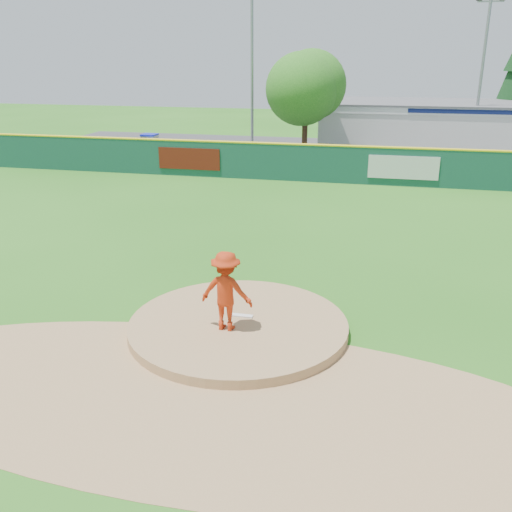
% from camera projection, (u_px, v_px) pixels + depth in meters
% --- Properties ---
extents(ground, '(120.00, 120.00, 0.00)m').
position_uv_depth(ground, '(238.00, 330.00, 14.38)').
color(ground, '#286B19').
rests_on(ground, ground).
extents(pitchers_mound, '(5.50, 5.50, 0.50)m').
position_uv_depth(pitchers_mound, '(238.00, 330.00, 14.38)').
color(pitchers_mound, '#9E774C').
rests_on(pitchers_mound, ground).
extents(pitching_rubber, '(0.60, 0.15, 0.04)m').
position_uv_depth(pitching_rubber, '(241.00, 316.00, 14.57)').
color(pitching_rubber, white).
rests_on(pitching_rubber, pitchers_mound).
extents(infield_dirt_arc, '(15.40, 15.40, 0.01)m').
position_uv_depth(infield_dirt_arc, '(201.00, 396.00, 11.63)').
color(infield_dirt_arc, '#9E774C').
rests_on(infield_dirt_arc, ground).
extents(parking_lot, '(44.00, 16.00, 0.02)m').
position_uv_depth(parking_lot, '(337.00, 155.00, 39.18)').
color(parking_lot, '#38383A').
rests_on(parking_lot, ground).
extents(pitcher, '(1.32, 0.81, 1.97)m').
position_uv_depth(pitcher, '(226.00, 291.00, 13.62)').
color(pitcher, '#B72D0F').
rests_on(pitcher, pitchers_mound).
extents(van, '(6.19, 4.52, 1.56)m').
position_uv_depth(van, '(396.00, 162.00, 32.39)').
color(van, silver).
rests_on(van, parking_lot).
extents(pool_building_grp, '(15.20, 8.20, 3.31)m').
position_uv_depth(pool_building_grp, '(426.00, 125.00, 41.95)').
color(pool_building_grp, silver).
rests_on(pool_building_grp, ground).
extents(fence_banners, '(15.35, 0.04, 1.20)m').
position_uv_depth(fence_banners, '(292.00, 163.00, 30.85)').
color(fence_banners, '#5B170D').
rests_on(fence_banners, ground).
extents(playground_slide, '(0.97, 2.74, 1.51)m').
position_uv_depth(playground_slide, '(150.00, 145.00, 38.39)').
color(playground_slide, '#1722C6').
rests_on(playground_slide, ground).
extents(outfield_fence, '(40.00, 0.14, 2.07)m').
position_uv_depth(outfield_fence, '(322.00, 162.00, 30.55)').
color(outfield_fence, '#154437').
rests_on(outfield_fence, ground).
extents(deciduous_tree, '(5.60, 5.60, 7.36)m').
position_uv_depth(deciduous_tree, '(306.00, 88.00, 36.24)').
color(deciduous_tree, '#382314').
rests_on(deciduous_tree, ground).
extents(light_pole_left, '(1.75, 0.25, 11.00)m').
position_uv_depth(light_pole_left, '(252.00, 62.00, 38.41)').
color(light_pole_left, gray).
rests_on(light_pole_left, ground).
extents(light_pole_right, '(1.75, 0.25, 10.00)m').
position_uv_depth(light_pole_right, '(482.00, 71.00, 37.27)').
color(light_pole_right, gray).
rests_on(light_pole_right, ground).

